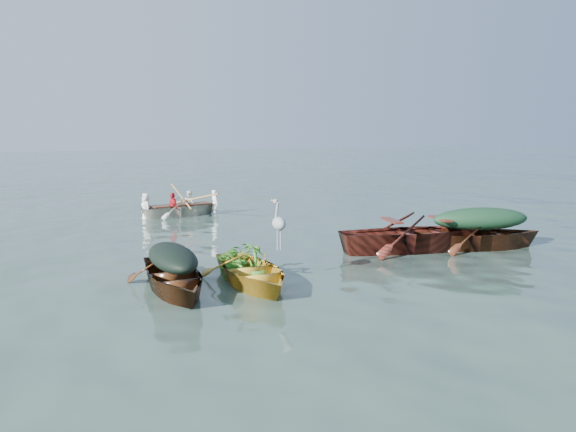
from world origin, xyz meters
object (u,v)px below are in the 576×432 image
Objects in this scene: yellow_dinghy at (252,285)px; rowed_boat at (182,216)px; heron at (279,232)px; dark_covered_boat at (174,291)px; green_tarp_boat at (479,249)px; open_wooden_boat at (415,251)px.

rowed_boat is at bearing 84.90° from yellow_dinghy.
heron is at bearing 168.22° from rowed_boat.
dark_covered_boat is at bearing 155.35° from rowed_boat.
heron reaches higher than dark_covered_boat.
heron is at bearing 112.45° from green_tarp_boat.
green_tarp_boat is at bearing -156.97° from rowed_boat.
heron reaches higher than open_wooden_boat.
open_wooden_boat reaches higher than dark_covered_boat.
open_wooden_boat is at bearing 14.53° from yellow_dinghy.
dark_covered_boat is at bearing 109.60° from green_tarp_boat.
yellow_dinghy is 8.45m from rowed_boat.
yellow_dinghy is 5.87m from green_tarp_boat.
open_wooden_boat is 5.24× the size of heron.
yellow_dinghy is 3.48× the size of heron.
rowed_boat is (-3.72, 7.22, 0.00)m from open_wooden_boat.
yellow_dinghy is at bearing -174.81° from heron.
heron is (0.55, 0.06, 0.89)m from yellow_dinghy.
open_wooden_boat is 4.04m from heron.
yellow_dinghy is 0.92× the size of rowed_boat.
dark_covered_boat is 1.00× the size of rowed_boat.
rowed_boat is (1.94, 8.28, 0.00)m from dark_covered_boat.
open_wooden_boat is 1.38× the size of rowed_boat.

